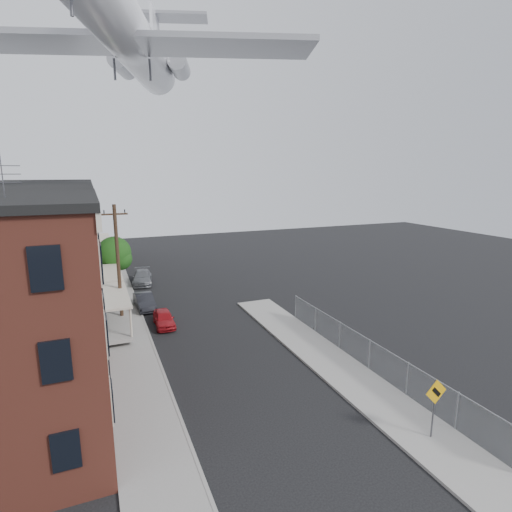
{
  "coord_description": "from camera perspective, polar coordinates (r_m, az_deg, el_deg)",
  "views": [
    {
      "loc": [
        -7.1,
        -12.14,
        11.2
      ],
      "look_at": [
        0.96,
        7.42,
        6.77
      ],
      "focal_mm": 28.0,
      "sensor_mm": 36.0,
      "label": 1
    }
  ],
  "objects": [
    {
      "name": "row_house_b",
      "position": [
        36.48,
        -29.7,
        0.67
      ],
      "size": [
        11.98,
        7.0,
        10.3
      ],
      "color": "gray",
      "rests_on": "ground"
    },
    {
      "name": "curb_left",
      "position": [
        37.94,
        -16.86,
        -5.77
      ],
      "size": [
        0.15,
        62.0,
        0.14
      ],
      "primitive_type": "cube",
      "color": "gray",
      "rests_on": "ground"
    },
    {
      "name": "car_near",
      "position": [
        30.75,
        -13.02,
        -8.69
      ],
      "size": [
        1.48,
        3.48,
        1.17
      ],
      "primitive_type": "imported",
      "rotation": [
        0.0,
        0.0,
        -0.03
      ],
      "color": "#AC161D",
      "rests_on": "ground"
    },
    {
      "name": "ground",
      "position": [
        17.98,
        6.94,
        -26.81
      ],
      "size": [
        120.0,
        120.0,
        0.0
      ],
      "primitive_type": "plane",
      "color": "black",
      "rests_on": "ground"
    },
    {
      "name": "row_house_e",
      "position": [
        57.17,
        -27.21,
        4.42
      ],
      "size": [
        11.98,
        7.0,
        10.3
      ],
      "color": "slate",
      "rests_on": "ground"
    },
    {
      "name": "car_mid",
      "position": [
        34.85,
        -15.65,
        -6.26
      ],
      "size": [
        1.54,
        3.98,
        1.29
      ],
      "primitive_type": "imported",
      "rotation": [
        0.0,
        0.0,
        0.05
      ],
      "color": "black",
      "rests_on": "ground"
    },
    {
      "name": "row_house_d",
      "position": [
        50.25,
        -27.82,
        3.51
      ],
      "size": [
        11.98,
        7.0,
        10.3
      ],
      "color": "gray",
      "rests_on": "ground"
    },
    {
      "name": "curb_right",
      "position": [
        24.03,
        8.46,
        -15.92
      ],
      "size": [
        0.15,
        26.0,
        0.14
      ],
      "primitive_type": "cube",
      "color": "gray",
      "rests_on": "ground"
    },
    {
      "name": "chainlink_fence",
      "position": [
        24.43,
        15.89,
        -13.35
      ],
      "size": [
        0.06,
        18.06,
        1.9
      ],
      "color": "gray",
      "rests_on": "ground"
    },
    {
      "name": "sidewalk_right",
      "position": [
        24.74,
        11.45,
        -15.2
      ],
      "size": [
        3.0,
        26.0,
        0.12
      ],
      "primitive_type": "cube",
      "color": "gray",
      "rests_on": "ground"
    },
    {
      "name": "row_house_c",
      "position": [
        43.35,
        -28.61,
        2.32
      ],
      "size": [
        11.98,
        7.0,
        10.3
      ],
      "color": "slate",
      "rests_on": "ground"
    },
    {
      "name": "street_tree",
      "position": [
        40.85,
        -19.4,
        0.2
      ],
      "size": [
        3.22,
        3.2,
        5.2
      ],
      "color": "black",
      "rests_on": "ground"
    },
    {
      "name": "row_house_a",
      "position": [
        29.68,
        -31.28,
        -1.73
      ],
      "size": [
        11.98,
        7.0,
        10.3
      ],
      "color": "slate",
      "rests_on": "ground"
    },
    {
      "name": "airplane",
      "position": [
        35.43,
        -17.66,
        27.66
      ],
      "size": [
        27.04,
        30.95,
        8.98
      ],
      "color": "white",
      "rests_on": "ground"
    },
    {
      "name": "sidewalk_left",
      "position": [
        37.85,
        -19.05,
        -5.97
      ],
      "size": [
        3.0,
        62.0,
        0.12
      ],
      "primitive_type": "cube",
      "color": "gray",
      "rests_on": "ground"
    },
    {
      "name": "utility_pole",
      "position": [
        30.88,
        -19.09,
        -1.04
      ],
      "size": [
        1.8,
        0.26,
        9.0
      ],
      "color": "black",
      "rests_on": "ground"
    },
    {
      "name": "car_far",
      "position": [
        42.69,
        -15.95,
        -2.94
      ],
      "size": [
        2.48,
        4.8,
        1.33
      ],
      "primitive_type": "imported",
      "rotation": [
        0.0,
        0.0,
        -0.14
      ],
      "color": "slate",
      "rests_on": "ground"
    },
    {
      "name": "warning_sign",
      "position": [
        19.28,
        24.2,
        -18.21
      ],
      "size": [
        1.1,
        0.11,
        2.8
      ],
      "color": "#515156",
      "rests_on": "ground"
    }
  ]
}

